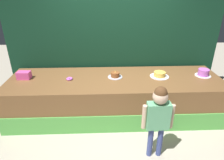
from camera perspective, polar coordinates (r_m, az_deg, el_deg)
The scene contains 9 objects.
ground_plane at distance 3.55m, azimuth 1.42°, elevation -14.81°, with size 12.00×12.00×0.00m, color #BCB29E.
stage_platform at distance 3.81m, azimuth 0.92°, elevation -4.79°, with size 3.95×1.19×0.76m.
curtain_backdrop at distance 4.09m, azimuth 0.47°, elevation 12.40°, with size 4.33×0.08×2.75m, color #113823.
child_figure at distance 2.76m, azimuth 13.29°, elevation -9.47°, with size 0.44×0.20×1.14m.
pink_box at distance 3.95m, azimuth -24.19°, elevation 1.29°, with size 0.23×0.15×0.14m, color #EB51A3.
donut at distance 3.66m, azimuth -12.25°, elevation 0.35°, with size 0.11×0.11×0.04m, color #CC66D8.
cake_left at distance 3.67m, azimuth 0.91°, elevation 1.42°, with size 0.27×0.27×0.13m.
cake_center at distance 3.81m, azimuth 13.64°, elevation 1.53°, with size 0.35×0.35×0.09m.
cake_right at distance 4.11m, azimuth 24.99°, elevation 1.91°, with size 0.29×0.29×0.13m.
Camera 1 is at (-0.20, -2.71, 2.27)m, focal length 31.50 mm.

